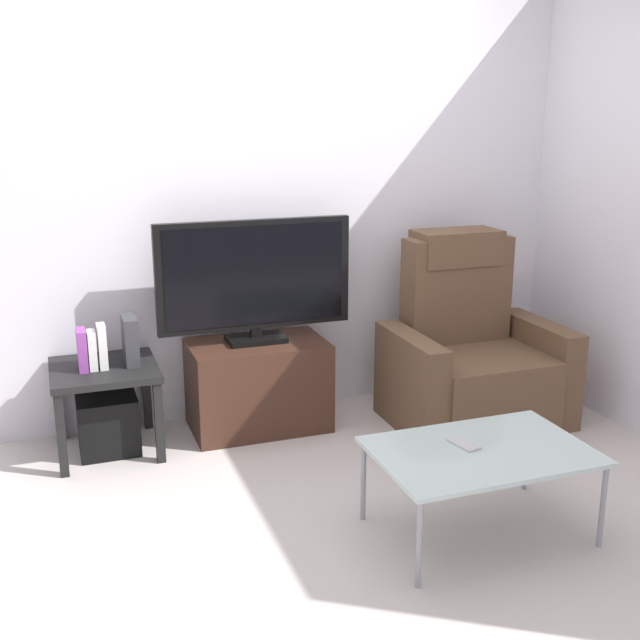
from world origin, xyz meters
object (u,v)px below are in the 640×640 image
Objects in this scene: subwoofer_box at (108,423)px; book_middle at (92,350)px; recliner_armchair at (471,357)px; side_table at (105,380)px; book_rightmost at (102,346)px; television at (255,278)px; tv_stand at (258,385)px; coffee_table at (481,455)px; game_console at (130,340)px; cell_phone at (463,444)px; book_leftmost at (82,350)px.

book_middle reaches higher than subwoofer_box.
recliner_armchair is 2.06m from side_table.
television is at bearing 4.71° from book_rightmost.
tv_stand is 0.84× the size of coffee_table.
game_console is 1.82m from cell_phone.
book_rightmost is at bearing -89.57° from subwoofer_box.
side_table reaches higher than cell_phone.
book_leftmost is at bearing -168.69° from side_table.
coffee_table is (1.41, -1.37, -0.22)m from book_rightmost.
television reaches higher than cell_phone.
television reaches higher than book_middle.
book_leftmost is at bearing 180.00° from book_rightmost.
book_rightmost is 1.90m from cell_phone.
tv_stand is at bearing 112.11° from coffee_table.
cell_phone is at bearing -126.09° from recliner_armchair.
book_rightmost reaches higher than coffee_table.
television is 0.98m from book_leftmost.
cell_phone is (1.22, -1.34, -0.20)m from game_console.
television is (0.00, 0.02, 0.61)m from tv_stand.
recliner_armchair reaches higher than book_middle.
tv_stand is 0.70× the size of recliner_armchair.
book_middle is 1.94m from cell_phone.
recliner_armchair is 7.20× the size of cell_phone.
subwoofer_box is 0.47m from game_console.
side_table is 2.14× the size of game_console.
recliner_armchair reaches higher than side_table.
recliner_armchair reaches higher than book_rightmost.
television is 1.64m from coffee_table.
recliner_armchair is 1.32m from coffee_table.
cell_phone reaches higher than coffee_table.
coffee_table is at bearing -67.89° from tv_stand.
television is 1.21× the size of coffee_table.
side_table is 0.24m from subwoofer_box.
tv_stand is 0.85m from side_table.
television is at bearing 111.85° from coffee_table.
book_rightmost is (-0.84, -0.05, 0.33)m from tv_stand.
book_leftmost is at bearing -168.69° from subwoofer_box.
book_rightmost is (0.10, 0.00, 0.01)m from book_leftmost.
cell_phone reaches higher than subwoofer_box.
tv_stand is 0.61m from television.
game_console is (-1.90, 0.25, 0.22)m from recliner_armchair.
television reaches higher than coffee_table.
tv_stand is 5.07× the size of cell_phone.
television is 5.06× the size of book_leftmost.
television reaches higher than book_leftmost.
book_middle is 0.87× the size of book_rightmost.
recliner_armchair reaches higher than tv_stand.
cell_phone is (0.53, -1.38, -0.48)m from television.
game_console is (0.14, 0.01, 0.44)m from subwoofer_box.
game_console is at bearing 3.95° from side_table.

